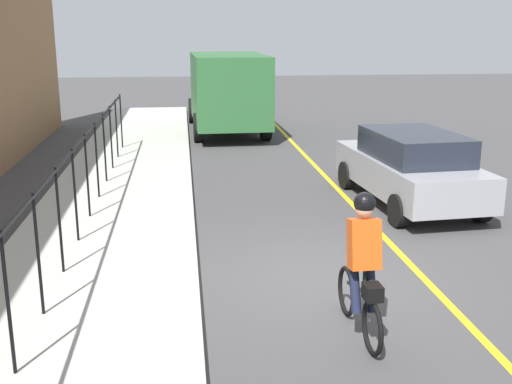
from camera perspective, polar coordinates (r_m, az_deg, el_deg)
ground_plane at (r=9.75m, az=5.50°, el=-7.63°), size 80.00×80.00×0.00m
lane_line_centre at (r=10.20m, az=14.40°, el=-7.01°), size 36.00×0.12×0.01m
sidewalk at (r=9.64m, az=-14.87°, el=-7.89°), size 40.00×3.20×0.15m
iron_fence at (r=10.27m, az=-16.77°, el=0.53°), size 18.69×0.04×1.60m
cyclist_lead at (r=7.72m, az=9.60°, el=-6.65°), size 1.71×0.37×1.83m
patrol_sedan at (r=13.75m, az=13.74°, el=2.25°), size 4.53×2.20×1.58m
box_truck_background at (r=22.68m, az=-2.67°, el=9.29°), size 6.76×2.67×2.78m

